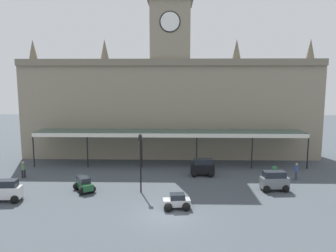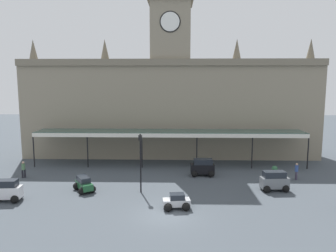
{
  "view_description": "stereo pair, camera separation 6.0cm",
  "coord_description": "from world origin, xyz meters",
  "px_view_note": "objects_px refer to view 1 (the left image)",
  "views": [
    {
      "loc": [
        0.71,
        -22.19,
        9.64
      ],
      "look_at": [
        0.0,
        7.31,
        5.51
      ],
      "focal_mm": 34.46,
      "sensor_mm": 36.0,
      "label": 1
    },
    {
      "loc": [
        0.77,
        -22.19,
        9.64
      ],
      "look_at": [
        0.0,
        7.31,
        5.51
      ],
      "focal_mm": 34.46,
      "sensor_mm": 36.0,
      "label": 2
    }
  ],
  "objects_px": {
    "victorian_lamppost": "(141,156)",
    "car_grey_van": "(274,182)",
    "planter_forecourt_centre": "(274,170)",
    "pedestrian_beside_cars": "(296,170)",
    "car_white_van": "(6,192)",
    "car_green_estate": "(84,185)",
    "car_black_van": "(202,168)",
    "car_silver_sedan": "(177,202)",
    "pedestrian_near_entrance": "(23,169)"
  },
  "relations": [
    {
      "from": "car_black_van",
      "to": "planter_forecourt_centre",
      "type": "relative_size",
      "value": 2.51
    },
    {
      "from": "car_silver_sedan",
      "to": "car_green_estate",
      "type": "bearing_deg",
      "value": 155.09
    },
    {
      "from": "car_green_estate",
      "to": "planter_forecourt_centre",
      "type": "relative_size",
      "value": 2.53
    },
    {
      "from": "car_silver_sedan",
      "to": "car_white_van",
      "type": "relative_size",
      "value": 0.87
    },
    {
      "from": "car_black_van",
      "to": "pedestrian_beside_cars",
      "type": "xyz_separation_m",
      "value": [
        9.13,
        -1.04,
        0.1
      ]
    },
    {
      "from": "car_white_van",
      "to": "pedestrian_beside_cars",
      "type": "relative_size",
      "value": 1.48
    },
    {
      "from": "car_grey_van",
      "to": "pedestrian_beside_cars",
      "type": "distance_m",
      "value": 4.6
    },
    {
      "from": "victorian_lamppost",
      "to": "car_grey_van",
      "type": "bearing_deg",
      "value": 3.42
    },
    {
      "from": "car_black_van",
      "to": "pedestrian_beside_cars",
      "type": "bearing_deg",
      "value": -6.51
    },
    {
      "from": "car_silver_sedan",
      "to": "pedestrian_beside_cars",
      "type": "height_order",
      "value": "pedestrian_beside_cars"
    },
    {
      "from": "pedestrian_beside_cars",
      "to": "victorian_lamppost",
      "type": "height_order",
      "value": "victorian_lamppost"
    },
    {
      "from": "car_white_van",
      "to": "car_grey_van",
      "type": "distance_m",
      "value": 22.61
    },
    {
      "from": "car_silver_sedan",
      "to": "car_white_van",
      "type": "distance_m",
      "value": 13.82
    },
    {
      "from": "car_green_estate",
      "to": "car_grey_van",
      "type": "height_order",
      "value": "car_grey_van"
    },
    {
      "from": "car_green_estate",
      "to": "pedestrian_beside_cars",
      "type": "bearing_deg",
      "value": 10.97
    },
    {
      "from": "pedestrian_beside_cars",
      "to": "car_green_estate",
      "type": "bearing_deg",
      "value": -169.03
    },
    {
      "from": "victorian_lamppost",
      "to": "planter_forecourt_centre",
      "type": "bearing_deg",
      "value": 22.87
    },
    {
      "from": "car_black_van",
      "to": "car_silver_sedan",
      "type": "distance_m",
      "value": 9.1
    },
    {
      "from": "car_green_estate",
      "to": "planter_forecourt_centre",
      "type": "bearing_deg",
      "value": 16.46
    },
    {
      "from": "car_black_van",
      "to": "planter_forecourt_centre",
      "type": "distance_m",
      "value": 7.5
    },
    {
      "from": "pedestrian_beside_cars",
      "to": "car_grey_van",
      "type": "bearing_deg",
      "value": -133.31
    },
    {
      "from": "car_green_estate",
      "to": "car_white_van",
      "type": "relative_size",
      "value": 0.98
    },
    {
      "from": "car_black_van",
      "to": "car_silver_sedan",
      "type": "bearing_deg",
      "value": -107.02
    },
    {
      "from": "victorian_lamppost",
      "to": "pedestrian_beside_cars",
      "type": "bearing_deg",
      "value": 15.19
    },
    {
      "from": "pedestrian_beside_cars",
      "to": "car_black_van",
      "type": "bearing_deg",
      "value": 173.49
    },
    {
      "from": "car_grey_van",
      "to": "pedestrian_near_entrance",
      "type": "bearing_deg",
      "value": 172.22
    },
    {
      "from": "car_white_van",
      "to": "pedestrian_near_entrance",
      "type": "height_order",
      "value": "car_white_van"
    },
    {
      "from": "car_grey_van",
      "to": "victorian_lamppost",
      "type": "bearing_deg",
      "value": -176.58
    },
    {
      "from": "car_grey_van",
      "to": "pedestrian_near_entrance",
      "type": "height_order",
      "value": "car_grey_van"
    },
    {
      "from": "pedestrian_near_entrance",
      "to": "planter_forecourt_centre",
      "type": "distance_m",
      "value": 25.55
    },
    {
      "from": "pedestrian_beside_cars",
      "to": "planter_forecourt_centre",
      "type": "relative_size",
      "value": 1.74
    },
    {
      "from": "car_black_van",
      "to": "car_green_estate",
      "type": "distance_m",
      "value": 11.88
    },
    {
      "from": "car_black_van",
      "to": "car_green_estate",
      "type": "bearing_deg",
      "value": -155.6
    },
    {
      "from": "car_white_van",
      "to": "victorian_lamppost",
      "type": "height_order",
      "value": "victorian_lamppost"
    },
    {
      "from": "pedestrian_beside_cars",
      "to": "pedestrian_near_entrance",
      "type": "xyz_separation_m",
      "value": [
        -27.15,
        -0.07,
        0.0
      ]
    },
    {
      "from": "car_black_van",
      "to": "car_green_estate",
      "type": "relative_size",
      "value": 0.99
    },
    {
      "from": "car_grey_van",
      "to": "planter_forecourt_centre",
      "type": "relative_size",
      "value": 2.57
    },
    {
      "from": "car_white_van",
      "to": "pedestrian_beside_cars",
      "type": "bearing_deg",
      "value": 14.12
    },
    {
      "from": "pedestrian_beside_cars",
      "to": "car_silver_sedan",
      "type": "bearing_deg",
      "value": -147.03
    },
    {
      "from": "car_silver_sedan",
      "to": "car_black_van",
      "type": "bearing_deg",
      "value": 72.98
    },
    {
      "from": "car_white_van",
      "to": "car_silver_sedan",
      "type": "bearing_deg",
      "value": -5.07
    },
    {
      "from": "planter_forecourt_centre",
      "to": "pedestrian_beside_cars",
      "type": "bearing_deg",
      "value": -42.89
    },
    {
      "from": "car_green_estate",
      "to": "victorian_lamppost",
      "type": "distance_m",
      "value": 5.69
    },
    {
      "from": "pedestrian_near_entrance",
      "to": "planter_forecourt_centre",
      "type": "relative_size",
      "value": 1.74
    },
    {
      "from": "car_grey_van",
      "to": "pedestrian_near_entrance",
      "type": "distance_m",
      "value": 24.22
    },
    {
      "from": "planter_forecourt_centre",
      "to": "car_white_van",
      "type": "bearing_deg",
      "value": -161.56
    },
    {
      "from": "pedestrian_beside_cars",
      "to": "planter_forecourt_centre",
      "type": "xyz_separation_m",
      "value": [
        -1.66,
        1.54,
        -0.42
      ]
    },
    {
      "from": "car_black_van",
      "to": "victorian_lamppost",
      "type": "distance_m",
      "value": 8.06
    },
    {
      "from": "car_silver_sedan",
      "to": "car_grey_van",
      "type": "distance_m",
      "value": 9.66
    },
    {
      "from": "car_white_van",
      "to": "victorian_lamppost",
      "type": "xyz_separation_m",
      "value": [
        10.65,
        2.38,
        2.4
      ]
    }
  ]
}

